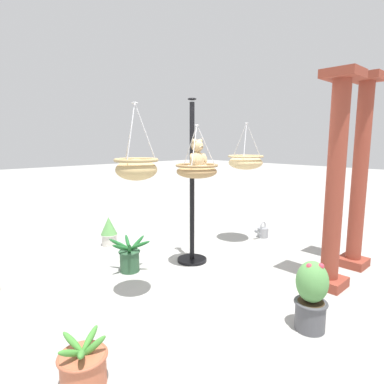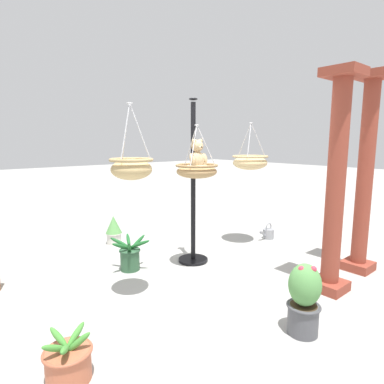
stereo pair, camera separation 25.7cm
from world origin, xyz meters
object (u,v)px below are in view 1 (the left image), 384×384
object	(u,v)px
hanging_basket_right_low	(136,168)
watering_can	(263,232)
teddy_bear	(198,157)
hanging_basket_left_high	(246,162)
display_pole_central	(192,214)
potted_plant_bushy_green	(311,295)
greenhouse_pillar_left	(359,177)
greenhouse_pillar_right	(335,187)
potted_plant_flowering_red	(83,366)
potted_plant_fern_front	(109,231)
potted_plant_tall_leafy	(129,257)
hanging_basket_with_teddy	(197,170)

from	to	relation	value
hanging_basket_right_low	watering_can	size ratio (longest dim) A/B	2.27
teddy_bear	hanging_basket_left_high	world-z (taller)	hanging_basket_left_high
hanging_basket_left_high	watering_can	distance (m)	1.44
hanging_basket_left_high	display_pole_central	bearing A→B (deg)	-0.21
potted_plant_bushy_green	greenhouse_pillar_left	bearing A→B (deg)	-170.62
display_pole_central	watering_can	world-z (taller)	display_pole_central
greenhouse_pillar_right	potted_plant_flowering_red	world-z (taller)	greenhouse_pillar_right
watering_can	teddy_bear	bearing A→B (deg)	6.86
teddy_bear	potted_plant_bushy_green	world-z (taller)	teddy_bear
potted_plant_fern_front	teddy_bear	bearing A→B (deg)	101.46
potted_plant_flowering_red	potted_plant_tall_leafy	size ratio (longest dim) A/B	0.71
hanging_basket_left_high	potted_plant_bushy_green	xyz separation A→B (m)	(1.67, 2.06, -1.10)
greenhouse_pillar_left	potted_plant_fern_front	size ratio (longest dim) A/B	5.37
teddy_bear	potted_plant_fern_front	bearing A→B (deg)	-78.54
teddy_bear	hanging_basket_right_low	world-z (taller)	hanging_basket_right_low
hanging_basket_with_teddy	potted_plant_tall_leafy	distance (m)	1.52
hanging_basket_left_high	potted_plant_flowering_red	bearing A→B (deg)	19.32
teddy_bear	greenhouse_pillar_right	world-z (taller)	greenhouse_pillar_right
potted_plant_flowering_red	watering_can	xyz separation A→B (m)	(-4.10, -1.22, -0.05)
hanging_basket_with_teddy	hanging_basket_right_low	xyz separation A→B (m)	(1.16, 0.28, 0.11)
potted_plant_tall_leafy	greenhouse_pillar_right	bearing A→B (deg)	125.99
hanging_basket_with_teddy	hanging_basket_left_high	distance (m)	1.43
teddy_bear	greenhouse_pillar_left	size ratio (longest dim) A/B	0.16
hanging_basket_with_teddy	greenhouse_pillar_left	size ratio (longest dim) A/B	0.27
greenhouse_pillar_left	watering_can	world-z (taller)	greenhouse_pillar_left
hanging_basket_with_teddy	watering_can	xyz separation A→B (m)	(-1.95, -0.21, -1.30)
greenhouse_pillar_right	potted_plant_bushy_green	size ratio (longest dim) A/B	3.79
potted_plant_flowering_red	hanging_basket_with_teddy	bearing A→B (deg)	-155.01
hanging_basket_with_teddy	potted_plant_bushy_green	xyz separation A→B (m)	(0.26, 1.82, -1.05)
potted_plant_tall_leafy	watering_can	distance (m)	2.71
potted_plant_flowering_red	potted_plant_bushy_green	world-z (taller)	potted_plant_bushy_green
hanging_basket_right_low	greenhouse_pillar_left	xyz separation A→B (m)	(-2.86, 1.22, -0.22)
hanging_basket_right_low	hanging_basket_left_high	bearing A→B (deg)	-168.48
potted_plant_bushy_green	potted_plant_fern_front	bearing A→B (deg)	-88.35
potted_plant_flowering_red	watering_can	world-z (taller)	potted_plant_flowering_red
greenhouse_pillar_right	display_pole_central	bearing A→B (deg)	-70.32
hanging_basket_right_low	greenhouse_pillar_right	distance (m)	2.33
teddy_bear	potted_plant_fern_front	world-z (taller)	teddy_bear
hanging_basket_left_high	watering_can	bearing A→B (deg)	176.49
hanging_basket_with_teddy	hanging_basket_right_low	size ratio (longest dim) A/B	0.90
hanging_basket_left_high	watering_can	xyz separation A→B (m)	(-0.54, 0.03, -1.34)
potted_plant_bushy_green	potted_plant_flowering_red	bearing A→B (deg)	-23.36
potted_plant_fern_front	hanging_basket_left_high	bearing A→B (deg)	138.94
teddy_bear	hanging_basket_right_low	bearing A→B (deg)	12.49
hanging_basket_right_low	potted_plant_bushy_green	bearing A→B (deg)	120.02
hanging_basket_left_high	greenhouse_pillar_right	size ratio (longest dim) A/B	0.30
teddy_bear	greenhouse_pillar_right	bearing A→B (deg)	117.49
display_pole_central	potted_plant_tall_leafy	size ratio (longest dim) A/B	4.19
hanging_basket_left_high	greenhouse_pillar_left	distance (m)	1.77
hanging_basket_left_high	greenhouse_pillar_right	world-z (taller)	greenhouse_pillar_right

